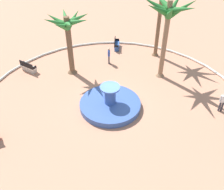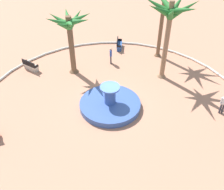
{
  "view_description": "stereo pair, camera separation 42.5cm",
  "coord_description": "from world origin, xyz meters",
  "px_view_note": "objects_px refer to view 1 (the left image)",
  "views": [
    {
      "loc": [
        -13.86,
        5.21,
        12.59
      ],
      "look_at": [
        -0.06,
        0.08,
        1.0
      ],
      "focal_mm": 40.71,
      "sensor_mm": 36.0,
      "label": 1
    },
    {
      "loc": [
        -14.0,
        4.81,
        12.59
      ],
      "look_at": [
        -0.06,
        0.08,
        1.0
      ],
      "focal_mm": 40.71,
      "sensor_mm": 36.0,
      "label": 2
    }
  ],
  "objects_px": {
    "bench_north": "(29,68)",
    "person_cyclist_photo": "(109,55)",
    "bench_southeast": "(117,45)",
    "fountain": "(110,104)",
    "palm_tree_mid_plaza": "(168,16)",
    "person_cyclist_helmet": "(223,101)",
    "palm_tree_near_fountain": "(68,29)"
  },
  "relations": [
    {
      "from": "fountain",
      "to": "palm_tree_mid_plaza",
      "type": "relative_size",
      "value": 0.66
    },
    {
      "from": "fountain",
      "to": "person_cyclist_helmet",
      "type": "xyz_separation_m",
      "value": [
        -3.24,
        -7.48,
        0.64
      ]
    },
    {
      "from": "person_cyclist_helmet",
      "to": "person_cyclist_photo",
      "type": "distance_m",
      "value": 10.72
    },
    {
      "from": "person_cyclist_helmet",
      "to": "person_cyclist_photo",
      "type": "xyz_separation_m",
      "value": [
        9.26,
        5.4,
        -0.02
      ]
    },
    {
      "from": "bench_north",
      "to": "person_cyclist_helmet",
      "type": "bearing_deg",
      "value": -129.64
    },
    {
      "from": "palm_tree_near_fountain",
      "to": "palm_tree_mid_plaza",
      "type": "relative_size",
      "value": 0.79
    },
    {
      "from": "bench_north",
      "to": "bench_southeast",
      "type": "height_order",
      "value": "same"
    },
    {
      "from": "person_cyclist_photo",
      "to": "palm_tree_mid_plaza",
      "type": "bearing_deg",
      "value": -135.64
    },
    {
      "from": "person_cyclist_photo",
      "to": "bench_north",
      "type": "bearing_deg",
      "value": 80.33
    },
    {
      "from": "palm_tree_mid_plaza",
      "to": "bench_north",
      "type": "bearing_deg",
      "value": 65.91
    },
    {
      "from": "palm_tree_mid_plaza",
      "to": "bench_north",
      "type": "xyz_separation_m",
      "value": [
        4.82,
        10.77,
        -5.04
      ]
    },
    {
      "from": "palm_tree_near_fountain",
      "to": "person_cyclist_helmet",
      "type": "bearing_deg",
      "value": -134.76
    },
    {
      "from": "palm_tree_near_fountain",
      "to": "palm_tree_mid_plaza",
      "type": "xyz_separation_m",
      "value": [
        -3.25,
        -7.11,
        1.26
      ]
    },
    {
      "from": "fountain",
      "to": "palm_tree_near_fountain",
      "type": "height_order",
      "value": "palm_tree_near_fountain"
    },
    {
      "from": "bench_southeast",
      "to": "palm_tree_near_fountain",
      "type": "bearing_deg",
      "value": 118.46
    },
    {
      "from": "person_cyclist_helmet",
      "to": "bench_north",
      "type": "bearing_deg",
      "value": 50.36
    },
    {
      "from": "bench_southeast",
      "to": "person_cyclist_photo",
      "type": "xyz_separation_m",
      "value": [
        -2.59,
        1.77,
        0.56
      ]
    },
    {
      "from": "palm_tree_mid_plaza",
      "to": "bench_north",
      "type": "relative_size",
      "value": 4.38
    },
    {
      "from": "palm_tree_mid_plaza",
      "to": "person_cyclist_helmet",
      "type": "xyz_separation_m",
      "value": [
        -5.68,
        -1.9,
        -4.46
      ]
    },
    {
      "from": "bench_southeast",
      "to": "fountain",
      "type": "bearing_deg",
      "value": 155.91
    },
    {
      "from": "fountain",
      "to": "bench_north",
      "type": "xyz_separation_m",
      "value": [
        7.26,
        5.2,
        0.06
      ]
    },
    {
      "from": "person_cyclist_photo",
      "to": "person_cyclist_helmet",
      "type": "bearing_deg",
      "value": -149.76
    },
    {
      "from": "bench_north",
      "to": "person_cyclist_photo",
      "type": "relative_size",
      "value": 0.97
    },
    {
      "from": "fountain",
      "to": "person_cyclist_photo",
      "type": "relative_size",
      "value": 2.83
    },
    {
      "from": "fountain",
      "to": "person_cyclist_helmet",
      "type": "relative_size",
      "value": 2.76
    },
    {
      "from": "fountain",
      "to": "palm_tree_near_fountain",
      "type": "relative_size",
      "value": 0.84
    },
    {
      "from": "fountain",
      "to": "person_cyclist_helmet",
      "type": "height_order",
      "value": "fountain"
    },
    {
      "from": "palm_tree_mid_plaza",
      "to": "person_cyclist_photo",
      "type": "height_order",
      "value": "palm_tree_mid_plaza"
    },
    {
      "from": "palm_tree_near_fountain",
      "to": "bench_north",
      "type": "relative_size",
      "value": 3.45
    },
    {
      "from": "fountain",
      "to": "person_cyclist_photo",
      "type": "distance_m",
      "value": 6.4
    },
    {
      "from": "palm_tree_mid_plaza",
      "to": "palm_tree_near_fountain",
      "type": "bearing_deg",
      "value": 65.44
    },
    {
      "from": "fountain",
      "to": "person_cyclist_photo",
      "type": "xyz_separation_m",
      "value": [
        6.02,
        -2.08,
        0.62
      ]
    }
  ]
}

